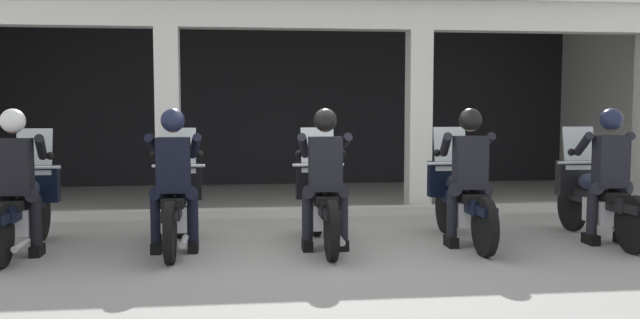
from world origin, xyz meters
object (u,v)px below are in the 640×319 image
(police_officer_left, at_px, (174,168))
(motorcycle_right, at_px, (461,200))
(motorcycle_center, at_px, (322,202))
(police_officer_center, at_px, (325,167))
(motorcycle_left, at_px, (177,204))
(police_officer_far_right, at_px, (609,164))
(motorcycle_far_left, at_px, (25,206))
(police_officer_right, at_px, (469,165))
(police_officer_far_left, at_px, (15,169))
(motorcycle_far_right, at_px, (596,198))

(police_officer_left, height_order, motorcycle_right, police_officer_left)
(motorcycle_center, xyz_separation_m, police_officer_center, (-0.00, -0.28, 0.44))
(motorcycle_left, height_order, police_officer_center, police_officer_center)
(motorcycle_center, height_order, police_officer_far_right, police_officer_far_right)
(police_officer_left, distance_m, police_officer_center, 1.66)
(motorcycle_far_left, distance_m, police_officer_left, 1.74)
(police_officer_left, distance_m, police_officer_far_right, 4.98)
(motorcycle_center, bearing_deg, police_officer_center, -98.37)
(motorcycle_far_left, distance_m, police_officer_right, 5.01)
(police_officer_right, relative_size, police_officer_far_right, 1.00)
(police_officer_far_left, height_order, police_officer_far_right, same)
(motorcycle_far_right, relative_size, police_officer_far_right, 1.29)
(police_officer_far_left, xyz_separation_m, motorcycle_right, (4.98, 0.22, -0.44))
(police_officer_center, distance_m, police_officer_far_right, 3.32)
(police_officer_right, xyz_separation_m, police_officer_far_right, (1.66, -0.06, 0.00))
(motorcycle_far_left, relative_size, motorcycle_right, 1.00)
(motorcycle_center, relative_size, motorcycle_far_right, 1.00)
(motorcycle_right, relative_size, motorcycle_far_right, 1.00)
(police_officer_far_left, xyz_separation_m, police_officer_far_right, (6.64, -0.12, 0.00))
(police_officer_far_left, height_order, motorcycle_left, police_officer_far_left)
(motorcycle_far_left, height_order, police_officer_far_right, police_officer_far_right)
(motorcycle_left, xyz_separation_m, motorcycle_right, (3.32, -0.07, 0.00))
(motorcycle_center, bearing_deg, police_officer_far_left, 175.64)
(police_officer_far_left, distance_m, motorcycle_left, 1.74)
(police_officer_center, xyz_separation_m, motorcycle_right, (1.66, 0.29, -0.44))
(police_officer_center, xyz_separation_m, motorcycle_far_right, (3.32, 0.23, -0.44))
(police_officer_center, height_order, police_officer_far_right, same)
(police_officer_left, relative_size, motorcycle_far_right, 0.78)
(motorcycle_left, bearing_deg, motorcycle_far_right, -10.36)
(police_officer_center, bearing_deg, police_officer_right, -8.01)
(motorcycle_right, bearing_deg, motorcycle_far_right, -17.55)
(police_officer_right, height_order, police_officer_far_right, same)
(police_officer_far_right, bearing_deg, police_officer_center, 173.95)
(police_officer_far_left, relative_size, motorcycle_left, 0.78)
(police_officer_right, height_order, motorcycle_far_right, police_officer_right)
(police_officer_left, relative_size, motorcycle_right, 0.78)
(police_officer_far_left, xyz_separation_m, motorcycle_far_right, (6.64, 0.16, -0.44))
(motorcycle_far_left, height_order, police_officer_far_left, police_officer_far_left)
(motorcycle_center, bearing_deg, police_officer_far_right, -13.97)
(motorcycle_left, bearing_deg, police_officer_right, -14.95)
(motorcycle_far_left, distance_m, police_officer_center, 3.36)
(police_officer_far_right, bearing_deg, motorcycle_center, 169.08)
(motorcycle_far_left, distance_m, motorcycle_far_right, 6.64)
(motorcycle_far_left, bearing_deg, police_officer_right, -16.00)
(police_officer_far_left, xyz_separation_m, motorcycle_left, (1.66, 0.29, -0.44))
(motorcycle_far_left, xyz_separation_m, police_officer_right, (4.98, -0.35, 0.44))
(motorcycle_left, xyz_separation_m, motorcycle_far_right, (4.98, -0.13, 0.00))
(police_officer_far_left, height_order, police_officer_center, same)
(motorcycle_far_left, bearing_deg, police_officer_center, -18.03)
(motorcycle_far_left, xyz_separation_m, motorcycle_center, (3.32, -0.07, 0.00))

